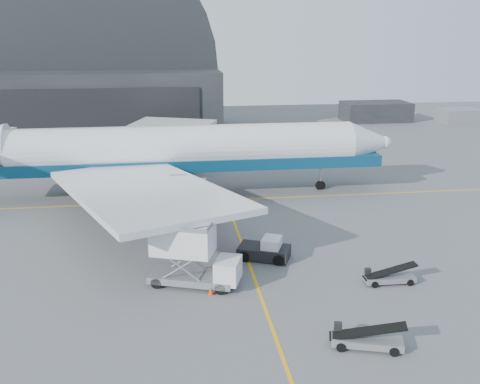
{
  "coord_description": "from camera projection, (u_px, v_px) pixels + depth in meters",
  "views": [
    {
      "loc": [
        -6.17,
        -38.08,
        18.53
      ],
      "look_at": [
        0.01,
        8.07,
        4.5
      ],
      "focal_mm": 40.0,
      "sensor_mm": 36.0,
      "label": 1
    }
  ],
  "objects": [
    {
      "name": "taxi_lines",
      "position": [
        234.0,
        221.0,
        54.28
      ],
      "size": [
        80.0,
        42.12,
        0.02
      ],
      "color": "orange",
      "rests_on": "ground"
    },
    {
      "name": "distant_bldg_a",
      "position": [
        375.0,
        121.0,
        115.42
      ],
      "size": [
        14.0,
        8.0,
        4.0
      ],
      "primitive_type": "cube",
      "color": "black",
      "rests_on": "ground"
    },
    {
      "name": "distant_bldg_b",
      "position": [
        458.0,
        122.0,
        113.79
      ],
      "size": [
        8.0,
        6.0,
        2.8
      ],
      "primitive_type": "cube",
      "color": "gray",
      "rests_on": "ground"
    },
    {
      "name": "pushback_tug",
      "position": [
        266.0,
        250.0,
        45.26
      ],
      "size": [
        4.84,
        3.84,
        1.97
      ],
      "rotation": [
        0.0,
        0.0,
        -0.4
      ],
      "color": "black",
      "rests_on": "ground"
    },
    {
      "name": "ground",
      "position": [
        253.0,
        276.0,
        42.26
      ],
      "size": [
        200.0,
        200.0,
        0.0
      ],
      "primitive_type": "plane",
      "color": "#565659",
      "rests_on": "ground"
    },
    {
      "name": "belt_loader_a",
      "position": [
        366.0,
        339.0,
        32.55
      ],
      "size": [
        4.65,
        2.61,
        1.74
      ],
      "rotation": [
        0.0,
        0.0,
        -0.29
      ],
      "color": "gray",
      "rests_on": "ground"
    },
    {
      "name": "catering_truck",
      "position": [
        191.0,
        255.0,
        40.13
      ],
      "size": [
        7.31,
        4.62,
        4.72
      ],
      "rotation": [
        0.0,
        0.0,
        -0.33
      ],
      "color": "gray",
      "rests_on": "ground"
    },
    {
      "name": "belt_loader_b",
      "position": [
        389.0,
        277.0,
        40.89
      ],
      "size": [
        4.11,
        1.47,
        1.56
      ],
      "rotation": [
        0.0,
        0.0,
        -0.01
      ],
      "color": "gray",
      "rests_on": "ground"
    },
    {
      "name": "airliner",
      "position": [
        166.0,
        151.0,
        61.42
      ],
      "size": [
        54.3,
        52.66,
        19.06
      ],
      "color": "white",
      "rests_on": "ground"
    },
    {
      "name": "traffic_cone",
      "position": [
        211.0,
        292.0,
        39.1
      ],
      "size": [
        0.39,
        0.39,
        0.56
      ],
      "color": "#FA4307",
      "rests_on": "ground"
    },
    {
      "name": "hangar",
      "position": [
        81.0,
        82.0,
        98.35
      ],
      "size": [
        50.0,
        28.3,
        28.0
      ],
      "color": "black",
      "rests_on": "ground"
    }
  ]
}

